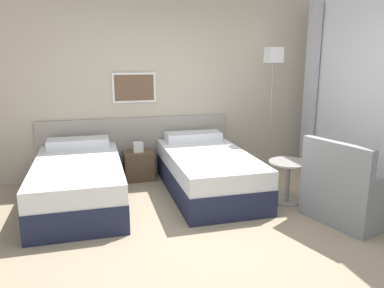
{
  "coord_description": "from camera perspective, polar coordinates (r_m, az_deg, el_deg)",
  "views": [
    {
      "loc": [
        -1.16,
        -3.41,
        1.82
      ],
      "look_at": [
        0.07,
        1.13,
        0.7
      ],
      "focal_mm": 35.0,
      "sensor_mm": 36.0,
      "label": 1
    }
  ],
  "objects": [
    {
      "name": "floor_lamp",
      "position": [
        5.86,
        12.23,
        11.03
      ],
      "size": [
        0.24,
        0.24,
        1.94
      ],
      "color": "#9E9993",
      "rests_on": "ground_plane"
    },
    {
      "name": "wall_headboard",
      "position": [
        5.8,
        -3.88,
        8.2
      ],
      "size": [
        10.0,
        0.1,
        2.7
      ],
      "color": "#B7AD99",
      "rests_on": "ground_plane"
    },
    {
      "name": "ground_plane",
      "position": [
        4.03,
        3.39,
        -13.42
      ],
      "size": [
        16.0,
        16.0,
        0.0
      ],
      "primitive_type": "plane",
      "color": "gray"
    },
    {
      "name": "bed_near_door",
      "position": [
        4.87,
        -16.88,
        -5.57
      ],
      "size": [
        1.04,
        2.0,
        0.68
      ],
      "color": "#1E233D",
      "rests_on": "ground_plane"
    },
    {
      "name": "bed_near_window",
      "position": [
        5.08,
        2.38,
        -4.2
      ],
      "size": [
        1.04,
        2.0,
        0.68
      ],
      "color": "#1E233D",
      "rests_on": "ground_plane"
    },
    {
      "name": "armchair",
      "position": [
        4.59,
        22.93,
        -7.11
      ],
      "size": [
        0.98,
        1.03,
        0.93
      ],
      "rotation": [
        0.0,
        0.0,
        1.87
      ],
      "color": "gray",
      "rests_on": "ground_plane"
    },
    {
      "name": "side_table",
      "position": [
        4.83,
        14.45,
        -4.39
      ],
      "size": [
        0.49,
        0.49,
        0.54
      ],
      "color": "gray",
      "rests_on": "ground_plane"
    },
    {
      "name": "nightstand",
      "position": [
        5.65,
        -8.13,
        -3.13
      ],
      "size": [
        0.43,
        0.36,
        0.57
      ],
      "color": "brown",
      "rests_on": "ground_plane"
    }
  ]
}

